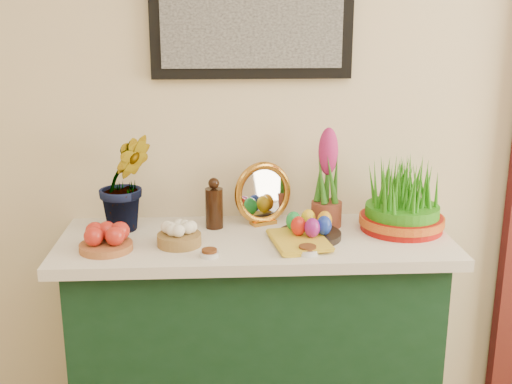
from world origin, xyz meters
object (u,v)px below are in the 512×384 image
sideboard (255,352)px  book (274,242)px  hyacinth_green (125,167)px  mirror (263,194)px  wheatgrass_sabzeh (403,201)px

sideboard → book: 0.50m
sideboard → hyacinth_green: hyacinth_green is taller
mirror → book: mirror is taller
hyacinth_green → book: (0.53, -0.21, -0.22)m
mirror → book: (0.02, -0.26, -0.10)m
mirror → wheatgrass_sabzeh: size_ratio=0.77×
wheatgrass_sabzeh → hyacinth_green: bearing=176.6°
mirror → book: 0.28m
sideboard → hyacinth_green: bearing=167.4°
hyacinth_green → book: bearing=-41.1°
wheatgrass_sabzeh → sideboard: bearing=-175.3°
mirror → hyacinth_green: bearing=-174.8°
sideboard → hyacinth_green: (-0.47, 0.10, 0.70)m
sideboard → book: book is taller
mirror → sideboard: bearing=-104.1°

